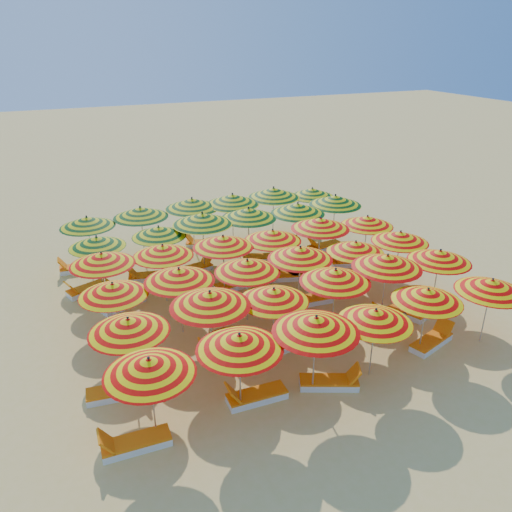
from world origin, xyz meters
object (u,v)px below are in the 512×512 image
umbrella_16 (355,247)px  umbrella_33 (232,199)px  umbrella_12 (113,290)px  lounger_5 (225,352)px  umbrella_3 (375,316)px  lounger_6 (287,343)px  umbrella_9 (335,276)px  lounger_21 (203,243)px  umbrella_8 (274,295)px  lounger_10 (124,303)px  umbrella_29 (335,200)px  umbrella_19 (163,251)px  lounger_11 (237,284)px  umbrella_30 (87,222)px  lounger_7 (393,312)px  umbrella_15 (300,253)px  umbrella_32 (192,203)px  lounger_9 (309,300)px  lounger_8 (424,310)px  lounger_20 (79,268)px  lounger_4 (119,391)px  umbrella_0 (149,367)px  umbrella_25 (159,232)px  lounger_16 (148,276)px  umbrella_24 (97,242)px  lounger_18 (263,257)px  umbrella_26 (202,219)px  lounger_1 (255,396)px  umbrella_17 (400,237)px  umbrella_35 (312,192)px  umbrella_1 (240,342)px  lounger_2 (330,382)px  umbrella_14 (247,266)px  umbrella_27 (249,213)px  lounger_12 (281,276)px  umbrella_28 (298,209)px  lounger_22 (321,228)px  umbrella_5 (492,286)px  umbrella_6 (129,326)px  umbrella_31 (140,212)px  lounger_15 (88,289)px  umbrella_23 (367,221)px  umbrella_10 (387,262)px  lounger_13 (305,270)px  umbrella_2 (316,325)px  umbrella_4 (428,295)px  lounger_19 (324,246)px  beachgoer_b (305,264)px  lounger_0 (134,443)px

umbrella_16 → umbrella_33: size_ratio=0.81×
umbrella_12 → lounger_5: umbrella_12 is taller
umbrella_3 → lounger_6: 3.38m
umbrella_9 → lounger_21: (-1.70, 9.10, -2.05)m
umbrella_8 → lounger_10: size_ratio=1.29×
lounger_10 → umbrella_29: bearing=-13.0°
umbrella_19 → lounger_11: umbrella_19 is taller
umbrella_30 → lounger_7: 12.98m
umbrella_12 → umbrella_16: (8.99, -0.14, -0.00)m
umbrella_15 → umbrella_32: umbrella_32 is taller
umbrella_9 → lounger_7: umbrella_9 is taller
umbrella_15 → lounger_9: size_ratio=1.46×
lounger_8 → lounger_20: 14.35m
umbrella_29 → lounger_4: size_ratio=1.65×
umbrella_0 → umbrella_8: umbrella_0 is taller
umbrella_25 → lounger_16: umbrella_25 is taller
umbrella_24 → lounger_16: (1.86, 0.07, -1.90)m
umbrella_19 → lounger_18: 5.65m
umbrella_26 → lounger_1: bearing=-98.8°
umbrella_17 → umbrella_35: umbrella_17 is taller
umbrella_1 → lounger_2: bearing=-3.6°
umbrella_14 → umbrella_27: umbrella_27 is taller
umbrella_12 → umbrella_27: umbrella_27 is taller
umbrella_19 → lounger_12: 5.23m
lounger_2 → umbrella_15: bearing=97.6°
umbrella_28 → lounger_22: umbrella_28 is taller
umbrella_5 → umbrella_6: bearing=168.8°
umbrella_16 → umbrella_31: bearing=135.4°
lounger_12 → lounger_5: bearing=62.0°
umbrella_6 → lounger_20: bearing=94.6°
umbrella_9 → umbrella_35: size_ratio=0.92×
umbrella_17 → lounger_15: (-11.66, 4.31, -1.96)m
umbrella_9 → lounger_20: bearing=130.9°
umbrella_12 → umbrella_23: 11.18m
umbrella_10 → lounger_13: umbrella_10 is taller
lounger_5 → lounger_11: same height
umbrella_2 → umbrella_4: size_ratio=1.11×
umbrella_17 → lounger_12: size_ratio=1.61×
umbrella_35 → lounger_6: 10.90m
umbrella_24 → umbrella_32: bearing=27.2°
umbrella_23 → umbrella_12: bearing=-169.8°
umbrella_5 → lounger_19: (-0.79, 8.88, -1.95)m
umbrella_4 → lounger_4: 9.67m
umbrella_26 → lounger_2: 9.35m
lounger_11 → beachgoer_b: size_ratio=1.26×
umbrella_5 → umbrella_29: size_ratio=0.85×
umbrella_26 → umbrella_29: 6.54m
lounger_0 → beachgoer_b: (8.36, 6.56, 0.56)m
umbrella_6 → umbrella_12: bearing=91.2°
umbrella_2 → lounger_6: 3.12m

